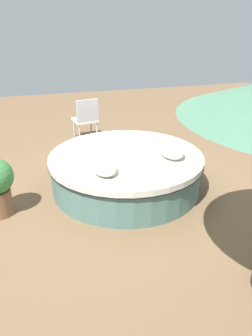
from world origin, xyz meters
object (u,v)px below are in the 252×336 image
(throw_pillow_0, at_px, (105,168))
(round_bed, at_px, (126,171))
(patio_chair, at_px, (86,116))
(throw_pillow_1, at_px, (172,151))

(throw_pillow_0, bearing_deg, round_bed, -40.41)
(round_bed, height_order, throw_pillow_0, throw_pillow_0)
(throw_pillow_0, height_order, patio_chair, patio_chair)
(round_bed, height_order, throw_pillow_1, throw_pillow_1)
(round_bed, distance_m, throw_pillow_1, 0.84)
(round_bed, relative_size, throw_pillow_0, 4.85)
(throw_pillow_0, bearing_deg, throw_pillow_1, -76.61)
(round_bed, relative_size, throw_pillow_1, 4.75)
(throw_pillow_1, bearing_deg, patio_chair, 17.16)
(throw_pillow_0, distance_m, throw_pillow_1, 1.20)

